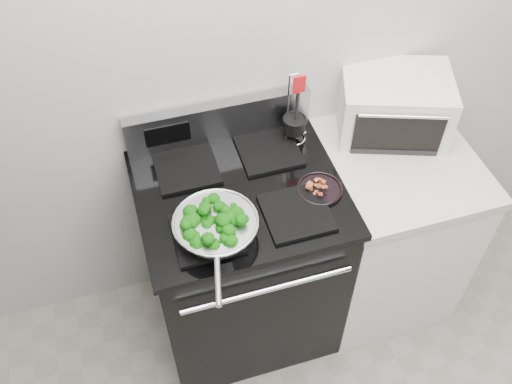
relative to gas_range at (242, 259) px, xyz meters
name	(u,v)px	position (x,y,z in m)	size (l,w,h in m)	color
back_wall	(289,38)	(0.30, 0.34, 0.86)	(4.00, 0.02, 2.70)	#BAB7B1
gas_range	(242,259)	(0.00, 0.00, 0.00)	(0.79, 0.69, 1.13)	black
counter	(382,228)	(0.68, 0.00, -0.03)	(0.62, 0.68, 0.92)	white
skillet	(216,226)	(-0.14, -0.18, 0.51)	(0.31, 0.48, 0.07)	silver
broccoli_pile	(216,223)	(-0.14, -0.18, 0.53)	(0.24, 0.24, 0.08)	#053204
bacon_plate	(320,187)	(0.29, -0.09, 0.48)	(0.17, 0.17, 0.04)	black
utensil_holder	(294,128)	(0.29, 0.21, 0.52)	(0.11, 0.11, 0.33)	silver
toaster_oven	(394,104)	(0.72, 0.19, 0.56)	(0.53, 0.46, 0.25)	silver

